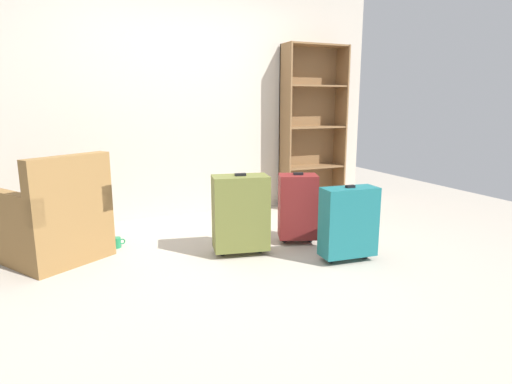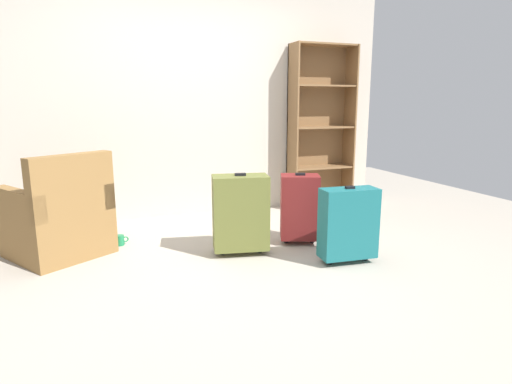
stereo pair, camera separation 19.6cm
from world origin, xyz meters
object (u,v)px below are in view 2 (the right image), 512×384
object	(u,v)px
bookshelf	(319,128)
armchair	(60,220)
suitcase_dark_red	(300,207)
suitcase_olive	(241,212)
suitcase_teal	(348,223)
mug	(120,240)

from	to	relation	value
bookshelf	armchair	size ratio (longest dim) A/B	2.05
bookshelf	suitcase_dark_red	xyz separation A→B (m)	(-0.88, -1.28, -0.64)
armchair	suitcase_olive	xyz separation A→B (m)	(1.47, -0.50, 0.06)
armchair	suitcase_teal	size ratio (longest dim) A/B	1.50
armchair	suitcase_dark_red	distance (m)	2.12
mug	suitcase_teal	distance (m)	2.09
suitcase_dark_red	suitcase_olive	bearing A→B (deg)	-171.43
suitcase_olive	bookshelf	bearing A→B (deg)	42.64
bookshelf	mug	distance (m)	2.76
armchair	suitcase_olive	distance (m)	1.55
mug	suitcase_teal	bearing A→B (deg)	-32.40
mug	suitcase_dark_red	xyz separation A→B (m)	(1.59, -0.51, 0.30)
armchair	mug	world-z (taller)	armchair
armchair	suitcase_olive	size ratio (longest dim) A/B	1.35
suitcase_teal	mug	bearing A→B (deg)	147.60
bookshelf	suitcase_olive	xyz separation A→B (m)	(-1.49, -1.37, -0.62)
armchair	suitcase_dark_red	bearing A→B (deg)	-11.02
suitcase_dark_red	suitcase_teal	world-z (taller)	suitcase_dark_red
bookshelf	mug	xyz separation A→B (m)	(-2.47, -0.77, -0.94)
suitcase_dark_red	armchair	bearing A→B (deg)	168.98
suitcase_teal	bookshelf	bearing A→B (deg)	68.75
armchair	suitcase_teal	bearing A→B (deg)	-24.24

